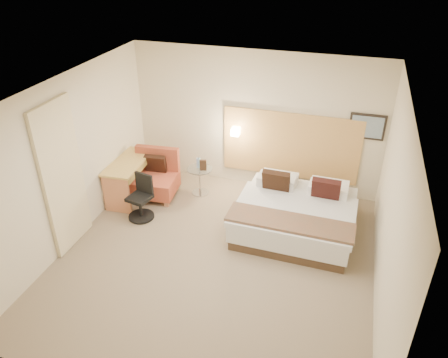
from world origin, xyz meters
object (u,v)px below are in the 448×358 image
(desk, at_px, (130,169))
(lounge_chair, at_px, (155,178))
(bed, at_px, (296,214))
(side_table, at_px, (200,180))
(desk_chair, at_px, (141,201))

(desk, bearing_deg, lounge_chair, 28.14)
(bed, distance_m, desk, 3.20)
(bed, distance_m, side_table, 2.06)
(desk, distance_m, desk_chair, 0.80)
(lounge_chair, height_order, desk_chair, lounge_chair)
(side_table, relative_size, desk_chair, 0.71)
(bed, bearing_deg, side_table, 162.29)
(lounge_chair, distance_m, desk_chair, 0.79)
(side_table, height_order, desk_chair, desk_chair)
(desk, bearing_deg, bed, -2.35)
(side_table, xyz_separation_m, desk, (-1.22, -0.50, 0.30))
(bed, height_order, lounge_chair, bed)
(bed, relative_size, desk_chair, 2.45)
(bed, height_order, side_table, bed)
(lounge_chair, xyz_separation_m, side_table, (0.82, 0.28, -0.06))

